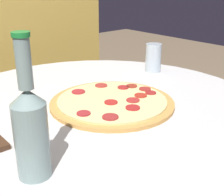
{
  "coord_description": "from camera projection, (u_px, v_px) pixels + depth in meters",
  "views": [
    {
      "loc": [
        -0.53,
        -0.66,
        1.04
      ],
      "look_at": [
        0.03,
        -0.03,
        0.71
      ],
      "focal_mm": 50.0,
      "sensor_mm": 36.0,
      "label": 1
    }
  ],
  "objects": [
    {
      "name": "table",
      "position": [
        99.0,
        153.0,
        0.98
      ],
      "size": [
        1.02,
        1.02,
        0.69
      ],
      "color": "silver",
      "rests_on": "ground_plane"
    },
    {
      "name": "beer_bottle",
      "position": [
        31.0,
        128.0,
        0.56
      ],
      "size": [
        0.06,
        0.06,
        0.27
      ],
      "color": "gray",
      "rests_on": "table"
    },
    {
      "name": "pizza",
      "position": [
        112.0,
        102.0,
        0.92
      ],
      "size": [
        0.36,
        0.36,
        0.02
      ],
      "color": "#C68E47",
      "rests_on": "table"
    },
    {
      "name": "drinking_glass",
      "position": [
        153.0,
        58.0,
        1.21
      ],
      "size": [
        0.06,
        0.06,
        0.11
      ],
      "color": "#ADBCC6",
      "rests_on": "table"
    }
  ]
}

